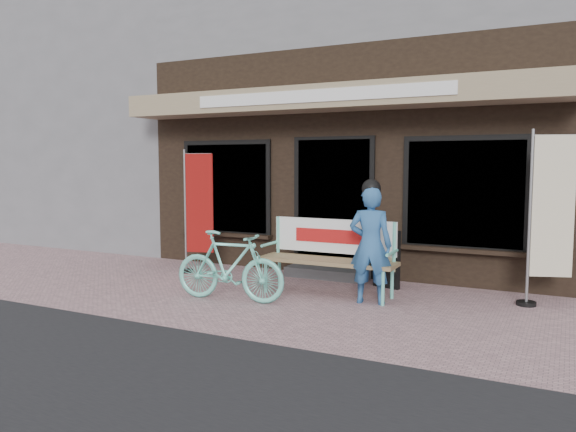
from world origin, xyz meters
The scene contains 9 objects.
ground centered at (0.00, 0.00, 0.00)m, with size 70.00×70.00×0.00m, color #B0868B.
storefront centered at (0.00, 4.96, 2.99)m, with size 7.00×6.77×6.00m.
neighbor_left_near centered at (-8.50, 5.50, 3.20)m, with size 10.00×7.00×6.40m, color slate.
bench centered at (0.46, 0.76, 0.60)m, with size 1.88×0.50×1.02m.
person centered at (1.11, 0.51, 0.78)m, with size 0.59×0.44×1.59m.
bicycle centered at (-0.56, -0.19, 0.46)m, with size 0.43×1.52×0.91m, color #70DBC6.
nobori_red centered at (-2.03, 1.16, 1.03)m, with size 0.59×0.28×2.00m.
nobori_cream centered at (3.11, 1.36, 1.14)m, with size 0.65×0.34×2.20m.
menu_stand centered at (1.03, 1.48, 0.43)m, with size 0.42×0.21×0.84m.
Camera 1 is at (3.34, -6.24, 1.79)m, focal length 35.00 mm.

